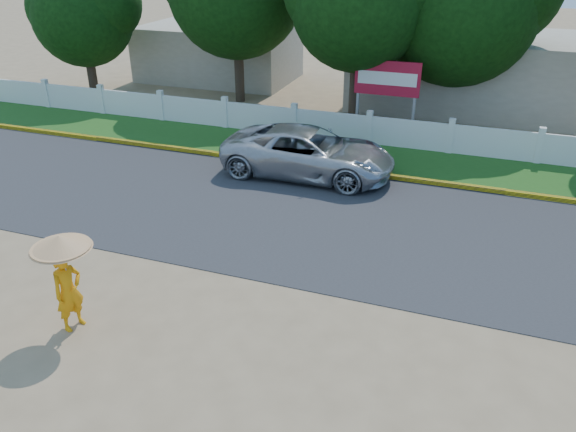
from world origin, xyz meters
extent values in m
plane|color=#9E8460|center=(0.00, 0.00, 0.00)|extent=(120.00, 120.00, 0.00)
cube|color=#38383A|center=(0.00, 4.50, 0.01)|extent=(60.00, 7.00, 0.02)
cube|color=#2D601E|center=(0.00, 9.75, 0.01)|extent=(60.00, 3.50, 0.03)
cube|color=yellow|center=(0.00, 8.05, 0.08)|extent=(40.00, 0.18, 0.16)
cube|color=silver|center=(0.00, 11.20, 0.55)|extent=(40.00, 0.10, 1.10)
cube|color=#B7AD99|center=(3.00, 18.00, 1.60)|extent=(10.00, 6.00, 3.20)
cube|color=#B7AD99|center=(-10.00, 19.00, 1.40)|extent=(8.00, 5.00, 2.80)
imported|color=#AFB3B8|center=(-1.25, 7.55, 0.79)|extent=(5.67, 2.65, 1.57)
imported|color=orange|center=(-3.32, -1.79, 0.86)|extent=(0.57, 0.72, 1.72)
cylinder|color=#98989D|center=(-3.27, -1.79, 1.53)|extent=(0.02, 0.02, 1.12)
cone|color=tan|center=(-3.27, -1.79, 2.00)|extent=(1.18, 1.18, 0.28)
cylinder|color=gray|center=(-0.74, 12.30, 1.00)|extent=(0.12, 0.12, 2.00)
cylinder|color=gray|center=(1.46, 12.30, 1.00)|extent=(0.12, 0.12, 2.00)
cube|color=#AD1228|center=(0.36, 12.30, 2.30)|extent=(2.50, 0.12, 1.30)
cube|color=silver|center=(0.36, 12.24, 2.30)|extent=(2.25, 0.02, 0.49)
cylinder|color=#473828|center=(-14.30, 13.66, 1.24)|extent=(0.44, 0.44, 2.48)
sphere|color=#113C0E|center=(-14.30, 13.66, 3.75)|extent=(4.63, 4.63, 4.63)
cylinder|color=#473828|center=(-7.09, 15.15, 1.68)|extent=(0.44, 0.44, 3.35)
cylinder|color=#473828|center=(-1.14, 13.41, 1.70)|extent=(0.44, 0.44, 3.41)
sphere|color=#113C0E|center=(-1.14, 13.41, 4.88)|extent=(5.36, 5.36, 5.36)
cylinder|color=#473828|center=(2.51, 15.26, 1.47)|extent=(0.44, 0.44, 2.94)
sphere|color=#113C0E|center=(2.51, 15.26, 4.67)|extent=(6.31, 6.31, 6.31)
camera|label=1|loc=(3.93, -9.09, 7.29)|focal=35.00mm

